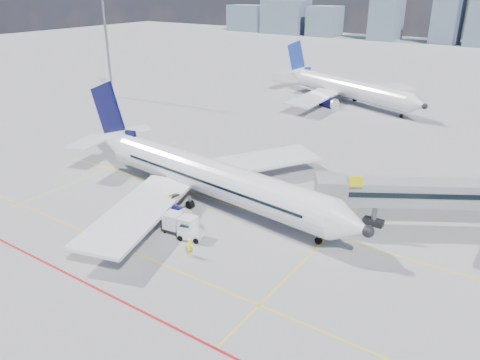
{
  "coord_description": "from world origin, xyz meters",
  "views": [
    {
      "loc": [
        30.27,
        -32.96,
        24.59
      ],
      "look_at": [
        3.1,
        7.25,
        4.0
      ],
      "focal_mm": 35.0,
      "sensor_mm": 36.0,
      "label": 1
    }
  ],
  "objects_px": {
    "main_aircraft": "(201,175)",
    "second_aircraft": "(345,88)",
    "belt_loader": "(157,200)",
    "ramp_worker": "(190,247)",
    "baggage_tug": "(189,232)",
    "cargo_dolly": "(180,224)"
  },
  "relations": [
    {
      "from": "second_aircraft",
      "to": "baggage_tug",
      "type": "distance_m",
      "value": 66.45
    },
    {
      "from": "second_aircraft",
      "to": "belt_loader",
      "type": "distance_m",
      "value": 61.62
    },
    {
      "from": "belt_loader",
      "to": "ramp_worker",
      "type": "bearing_deg",
      "value": -19.84
    },
    {
      "from": "second_aircraft",
      "to": "cargo_dolly",
      "type": "xyz_separation_m",
      "value": [
        8.63,
        -65.22,
        -2.05
      ]
    },
    {
      "from": "second_aircraft",
      "to": "belt_loader",
      "type": "relative_size",
      "value": 6.16
    },
    {
      "from": "baggage_tug",
      "to": "belt_loader",
      "type": "xyz_separation_m",
      "value": [
        -8.33,
        4.09,
        -0.14
      ]
    },
    {
      "from": "belt_loader",
      "to": "ramp_worker",
      "type": "distance_m",
      "value": 12.31
    },
    {
      "from": "second_aircraft",
      "to": "belt_loader",
      "type": "bearing_deg",
      "value": -65.74
    },
    {
      "from": "baggage_tug",
      "to": "cargo_dolly",
      "type": "distance_m",
      "value": 1.61
    },
    {
      "from": "belt_loader",
      "to": "main_aircraft",
      "type": "bearing_deg",
      "value": 64.46
    },
    {
      "from": "cargo_dolly",
      "to": "ramp_worker",
      "type": "height_order",
      "value": "cargo_dolly"
    },
    {
      "from": "baggage_tug",
      "to": "cargo_dolly",
      "type": "relative_size",
      "value": 0.67
    },
    {
      "from": "main_aircraft",
      "to": "second_aircraft",
      "type": "xyz_separation_m",
      "value": [
        -5.16,
        57.18,
        0.0
      ]
    },
    {
      "from": "belt_loader",
      "to": "ramp_worker",
      "type": "height_order",
      "value": "belt_loader"
    },
    {
      "from": "main_aircraft",
      "to": "ramp_worker",
      "type": "relative_size",
      "value": 23.67
    },
    {
      "from": "second_aircraft",
      "to": "baggage_tug",
      "type": "height_order",
      "value": "second_aircraft"
    },
    {
      "from": "cargo_dolly",
      "to": "belt_loader",
      "type": "relative_size",
      "value": 0.63
    },
    {
      "from": "cargo_dolly",
      "to": "belt_loader",
      "type": "bearing_deg",
      "value": 145.87
    },
    {
      "from": "baggage_tug",
      "to": "ramp_worker",
      "type": "bearing_deg",
      "value": -64.35
    },
    {
      "from": "baggage_tug",
      "to": "ramp_worker",
      "type": "height_order",
      "value": "ramp_worker"
    },
    {
      "from": "belt_loader",
      "to": "ramp_worker",
      "type": "xyz_separation_m",
      "value": [
        10.45,
        -6.49,
        0.26
      ]
    },
    {
      "from": "second_aircraft",
      "to": "ramp_worker",
      "type": "xyz_separation_m",
      "value": [
        12.26,
        -68.03,
        -2.29
      ]
    }
  ]
}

